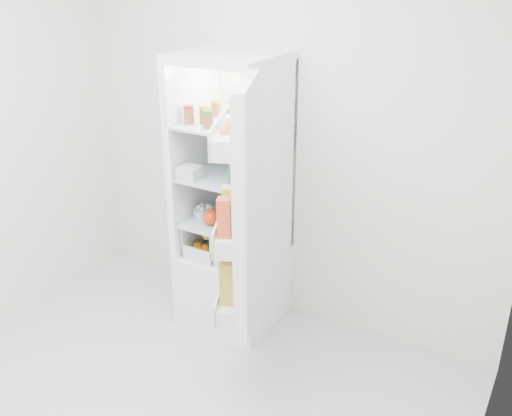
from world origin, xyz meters
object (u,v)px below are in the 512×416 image
Objects in this scene: red_cabbage at (242,217)px; refrigerator at (236,227)px; mushroom_bowl at (204,213)px; fridge_door at (242,214)px.

refrigerator is at bearing 133.13° from red_cabbage.
mushroom_bowl is (-0.30, 0.01, -0.04)m from red_cabbage.
refrigerator is 11.93× the size of red_cabbage.
refrigerator is 0.86m from fridge_door.
red_cabbage is at bearing -46.87° from refrigerator.
mushroom_bowl is 0.82m from fridge_door.
refrigerator is 13.14× the size of mushroom_bowl.
mushroom_bowl is (-0.17, -0.13, 0.11)m from refrigerator.
mushroom_bowl is at bearing -141.38° from refrigerator.
red_cabbage reaches higher than mushroom_bowl.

